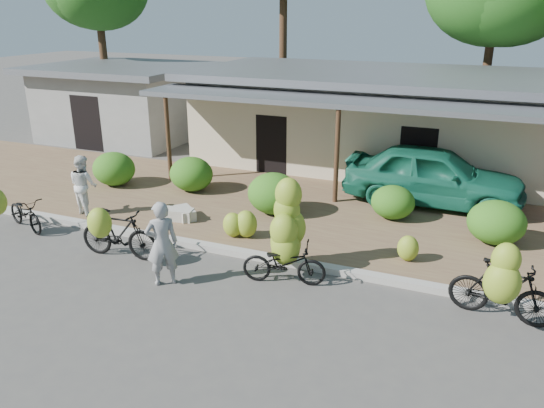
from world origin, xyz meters
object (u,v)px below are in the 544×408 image
Objects in this scene: bike_right at (503,288)px; sack_near at (177,214)px; bike_center at (286,241)px; vendor at (162,244)px; teal_van at (433,175)px; bike_left at (117,233)px; bystander at (84,185)px; sack_far at (185,213)px; bike_far_left at (20,211)px.

sack_near is (-7.99, 1.84, -0.45)m from bike_right.
vendor is (-2.24, -1.24, 0.08)m from bike_center.
bike_center reaches higher than teal_van.
bike_left is 8.13m from bike_right.
teal_van is at bearing -50.33° from bike_left.
sack_far is at bearing -146.91° from bystander.
bike_far_left is 7.25m from bike_center.
bike_right is 8.12m from sack_far.
bike_center is 2.86× the size of sack_far.
bike_far_left is at bearing 121.21° from teal_van.
vendor is (1.37, -3.09, 0.65)m from sack_far.
sack_near is 1.13× the size of sack_far.
sack_near is 2.71m from bystander.
bike_center is 2.52× the size of sack_near.
bike_center is 4.25m from bike_right.
vendor is at bearing -62.82° from sack_near.
bike_center reaches higher than bike_left.
bike_center is 6.04m from teal_van.
sack_far is at bearing -11.10° from bike_left.
sack_far is (-7.85, 2.01, -0.46)m from bike_right.
bystander reaches higher than bike_far_left.
bike_center is at bearing -68.45° from bike_far_left.
bike_left is 8.79m from teal_van.
teal_van is at bearing -35.58° from bike_center.
sack_far is (0.26, 2.50, -0.39)m from bike_left.
sack_far is 0.46× the size of bystander.
bike_left is 1.09× the size of vendor.
bike_center is at bearing 168.23° from vendor.
bystander is at bearing -71.03° from vendor.
bike_left is 1.22× the size of bystander.
bike_right is at bearing -14.38° from sack_far.
bystander reaches higher than sack_far.
bystander is 0.33× the size of teal_van.
bystander reaches higher than sack_near.
sack_far is at bearing 52.86° from sack_near.
bike_center is 1.31× the size of bystander.
bike_center is 1.09× the size of bike_right.
teal_van is (4.60, 6.79, 0.05)m from vendor.
bike_left is at bearing -60.64° from vendor.
teal_van reaches higher than bike_right.
sack_near is at bearing 53.23° from bike_center.
sack_near is at bearing 84.26° from bike_right.
bike_far_left is 3.99m from sack_near.
teal_van reaches higher than sack_near.
vendor reaches higher than bike_left.
vendor is (1.62, -0.59, 0.26)m from bike_left.
bike_center is 4.14m from sack_near.
bike_far_left is 2.37× the size of sack_far.
bike_left reaches higher than bike_far_left.
teal_van is (6.10, 3.88, 0.70)m from sack_near.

